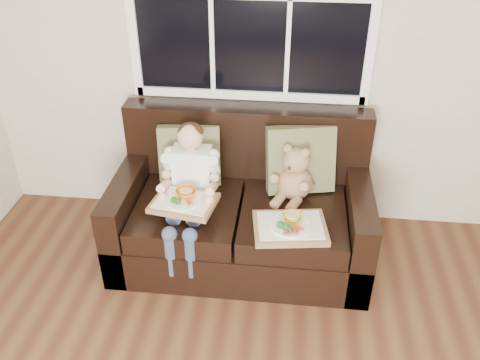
# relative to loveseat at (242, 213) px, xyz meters

# --- Properties ---
(room_walls) EXTENTS (4.52, 5.02, 2.71)m
(room_walls) POSITION_rel_loveseat_xyz_m (0.35, -2.02, 1.28)
(room_walls) COLOR beige
(room_walls) RESTS_ON ground
(loveseat) EXTENTS (1.70, 0.92, 0.96)m
(loveseat) POSITION_rel_loveseat_xyz_m (0.00, 0.00, 0.00)
(loveseat) COLOR black
(loveseat) RESTS_ON ground
(pillow_left) EXTENTS (0.44, 0.26, 0.43)m
(pillow_left) POSITION_rel_loveseat_xyz_m (-0.38, 0.15, 0.35)
(pillow_left) COLOR olive
(pillow_left) RESTS_ON loveseat
(pillow_right) EXTENTS (0.49, 0.30, 0.47)m
(pillow_right) POSITION_rel_loveseat_xyz_m (0.38, 0.15, 0.37)
(pillow_right) COLOR olive
(pillow_right) RESTS_ON loveseat
(child) EXTENTS (0.36, 0.59, 0.82)m
(child) POSITION_rel_loveseat_xyz_m (-0.33, -0.12, 0.33)
(child) COLOR white
(child) RESTS_ON loveseat
(teddy_bear) EXTENTS (0.29, 0.34, 0.40)m
(teddy_bear) POSITION_rel_loveseat_xyz_m (0.35, 0.03, 0.30)
(teddy_bear) COLOR #A38256
(teddy_bear) RESTS_ON loveseat
(tray_left) EXTENTS (0.43, 0.36, 0.09)m
(tray_left) POSITION_rel_loveseat_xyz_m (-0.33, -0.27, 0.27)
(tray_left) COLOR #936542
(tray_left) RESTS_ON child
(tray_right) EXTENTS (0.49, 0.40, 0.10)m
(tray_right) POSITION_rel_loveseat_xyz_m (0.33, -0.33, 0.17)
(tray_right) COLOR #936542
(tray_right) RESTS_ON loveseat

